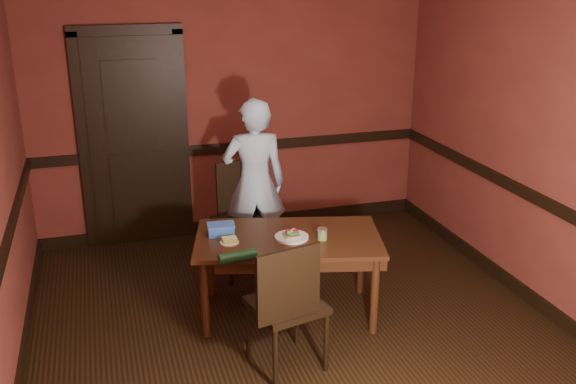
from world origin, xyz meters
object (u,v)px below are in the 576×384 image
chair_near (286,302)px  food_tub (221,229)px  person (254,184)px  chair_far (244,221)px  sauce_jar (322,234)px  dining_table (288,275)px  cheese_saucer (229,241)px  sandwich_plate (292,236)px

chair_near → food_tub: chair_near is taller
person → chair_near: bearing=90.5°
chair_far → chair_near: chair_far is taller
sauce_jar → food_tub: bearing=156.4°
sauce_jar → food_tub: size_ratio=0.41×
dining_table → cheese_saucer: (-0.46, 0.01, 0.35)m
person → cheese_saucer: 1.08m
dining_table → person: person is taller
dining_table → sauce_jar: (0.23, -0.13, 0.38)m
dining_table → cheese_saucer: cheese_saucer is taller
chair_near → cheese_saucer: bearing=-83.4°
sauce_jar → person: bearing=102.8°
sauce_jar → chair_far: bearing=112.5°
sandwich_plate → food_tub: (-0.51, 0.22, 0.03)m
dining_table → sauce_jar: sauce_jar is taller
chair_far → sauce_jar: 1.07m
chair_near → cheese_saucer: size_ratio=6.71×
chair_near → cheese_saucer: chair_near is taller
chair_far → sandwich_plate: (0.18, -0.87, 0.19)m
chair_near → food_tub: 0.94m
sauce_jar → food_tub: sauce_jar is taller
person → sandwich_plate: size_ratio=6.00×
sandwich_plate → cheese_saucer: (-0.48, 0.05, -0.00)m
food_tub → sauce_jar: bearing=-18.1°
person → dining_table: bearing=98.4°
person → food_tub: 0.94m
cheese_saucer → food_tub: 0.18m
dining_table → cheese_saucer: size_ratio=9.79×
sandwich_plate → chair_near: bearing=-110.1°
chair_near → sauce_jar: 0.75m
chair_far → person: 0.36m
person → sandwich_plate: person is taller
person → sauce_jar: 1.15m
dining_table → chair_far: 0.87m
chair_near → cheese_saucer: 0.76m
person → food_tub: bearing=66.9°
dining_table → sandwich_plate: (0.02, -0.04, 0.35)m
chair_far → sauce_jar: (0.40, -0.96, 0.22)m
chair_far → person: bearing=39.4°
chair_far → person: (0.15, 0.16, 0.28)m
chair_near → food_tub: (-0.27, 0.87, 0.23)m
person → food_tub: size_ratio=7.04×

